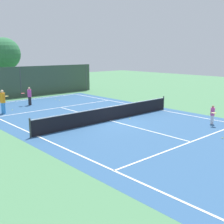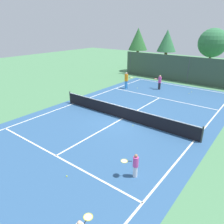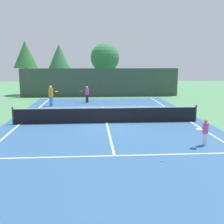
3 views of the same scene
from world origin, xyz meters
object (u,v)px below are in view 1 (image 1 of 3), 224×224
at_px(tennis_ball_0, 59,100).
at_px(tennis_ball_4, 56,99).
at_px(player_1, 29,96).
at_px(tennis_ball_6, 12,110).
at_px(tennis_ball_5, 133,114).
at_px(tennis_ball_2, 130,119).
at_px(player_3, 213,114).
at_px(player_0, 3,102).
at_px(tennis_ball_1, 222,138).

xyz_separation_m(tennis_ball_0, tennis_ball_4, (0.02, 0.75, 0.00)).
distance_m(player_1, tennis_ball_6, 2.55).
relative_size(tennis_ball_4, tennis_ball_5, 1.00).
bearing_deg(tennis_ball_2, tennis_ball_5, 35.89).
distance_m(tennis_ball_4, tennis_ball_6, 5.88).
bearing_deg(tennis_ball_2, player_3, -56.68).
height_order(tennis_ball_0, tennis_ball_4, same).
bearing_deg(tennis_ball_0, tennis_ball_6, -164.10).
bearing_deg(tennis_ball_6, player_3, -59.08).
relative_size(player_3, tennis_ball_2, 18.82).
distance_m(player_3, tennis_ball_4, 15.70).
distance_m(player_3, tennis_ball_6, 15.40).
distance_m(player_0, tennis_ball_1, 15.78).
bearing_deg(tennis_ball_5, player_3, -73.19).
xyz_separation_m(player_3, tennis_ball_4, (-2.49, 15.49, -0.61)).
distance_m(player_3, tennis_ball_0, 14.96).
bearing_deg(tennis_ball_6, tennis_ball_1, -70.53).
bearing_deg(player_1, tennis_ball_4, 18.63).
xyz_separation_m(tennis_ball_0, tennis_ball_2, (-0.50, -10.15, 0.00)).
relative_size(player_0, tennis_ball_5, 27.78).
height_order(player_3, tennis_ball_6, player_3).
relative_size(player_1, player_3, 1.29).
bearing_deg(tennis_ball_5, tennis_ball_2, -144.11).
height_order(tennis_ball_4, tennis_ball_6, same).
bearing_deg(player_3, tennis_ball_0, 99.67).
distance_m(player_1, tennis_ball_5, 9.76).
height_order(player_1, tennis_ball_4, player_1).
bearing_deg(tennis_ball_1, player_3, 38.33).
bearing_deg(tennis_ball_0, player_1, -173.68).
bearing_deg(tennis_ball_0, tennis_ball_4, 88.42).
xyz_separation_m(tennis_ball_2, tennis_ball_5, (1.34, 0.97, 0.00)).
relative_size(tennis_ball_1, tennis_ball_4, 1.00).
xyz_separation_m(player_3, tennis_ball_6, (-7.91, 13.20, -0.61)).
bearing_deg(player_1, player_3, -68.08).
distance_m(player_3, tennis_ball_5, 5.84).
bearing_deg(tennis_ball_4, tennis_ball_0, -91.58).
height_order(player_0, tennis_ball_4, player_0).
height_order(player_0, player_3, player_0).
distance_m(tennis_ball_2, tennis_ball_6, 9.91).
height_order(tennis_ball_1, tennis_ball_6, same).
bearing_deg(player_0, player_1, 32.20).
bearing_deg(player_3, tennis_ball_1, -141.67).
xyz_separation_m(tennis_ball_1, tennis_ball_2, (-0.48, 6.59, 0.00)).
relative_size(tennis_ball_2, tennis_ball_4, 1.00).
xyz_separation_m(player_0, tennis_ball_1, (6.38, -14.41, -0.91)).
height_order(player_0, tennis_ball_1, player_0).
xyz_separation_m(tennis_ball_1, tennis_ball_4, (0.04, 17.49, 0.00)).
bearing_deg(tennis_ball_1, tennis_ball_2, 94.19).
distance_m(tennis_ball_5, tennis_ball_6, 9.86).
bearing_deg(tennis_ball_0, tennis_ball_2, -92.84).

